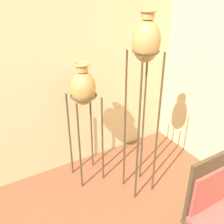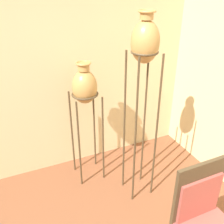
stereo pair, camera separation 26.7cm
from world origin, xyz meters
name	(u,v)px [view 1 (the left image)]	position (x,y,z in m)	size (l,w,h in m)	color
wall_back	(4,69)	(0.00, 2.09, 1.35)	(8.12, 0.06, 2.70)	beige
vase_stand_tall	(146,50)	(1.07, 1.27, 1.58)	(0.25, 0.25, 1.91)	#473823
vase_stand_medium	(83,91)	(0.66, 1.73, 1.11)	(0.30, 0.30, 1.40)	#473823
chair	(218,211)	(1.08, 0.27, 0.57)	(0.46, 0.46, 1.00)	#473823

